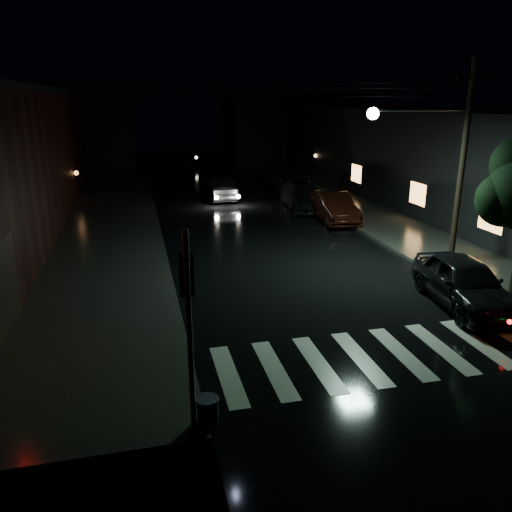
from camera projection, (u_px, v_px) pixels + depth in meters
ground at (280, 379)px, 12.31m from camera, size 120.00×120.00×0.00m
sidewalk_left at (99, 240)px, 24.13m from camera, size 6.00×44.00×0.15m
sidewalk_right at (382, 223)px, 27.51m from camera, size 4.00×44.00×0.15m
building_right at (456, 158)px, 31.91m from camera, size 10.00×40.00×6.00m
building_far_left at (61, 126)px, 50.53m from camera, size 14.00×10.00×8.00m
building_far_right at (287, 128)px, 56.09m from camera, size 14.00×10.00×7.00m
crosswalk at (381, 355)px, 13.45m from camera, size 9.00×3.00×0.01m
signal_pole_corner at (199, 364)px, 10.01m from camera, size 0.68×0.61×4.20m
utility_pole at (449, 153)px, 19.40m from camera, size 4.92×0.44×8.00m
parked_car_a at (464, 282)px, 16.47m from camera, size 2.60×5.07×1.65m
parked_car_b at (334, 207)px, 27.91m from camera, size 2.15×5.06×1.62m
parked_car_c at (304, 196)px, 31.33m from camera, size 2.54×5.52×1.56m
parked_car_d at (303, 195)px, 32.09m from camera, size 2.68×5.17×1.39m
oncoming_car at (220, 188)px, 34.05m from camera, size 1.67×4.65×1.53m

